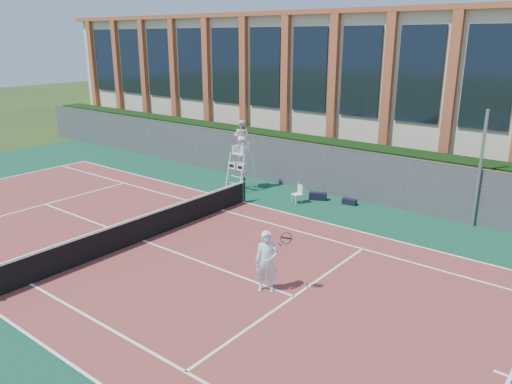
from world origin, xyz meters
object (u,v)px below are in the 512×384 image
Objects in this scene: umpire_chair at (242,138)px; plastic_chair at (298,192)px; steel_pole at (480,170)px; tennis_player at (267,261)px.

umpire_chair reaches higher than plastic_chair.
steel_pole is 2.48× the size of tennis_player.
tennis_player is (3.65, -7.09, 0.45)m from plastic_chair.
umpire_chair reaches higher than tennis_player.
tennis_player is at bearing -109.07° from steel_pole.
plastic_chair is 0.45× the size of tennis_player.
steel_pole is 10.13m from umpire_chair.
tennis_player is (6.92, -7.22, -1.49)m from umpire_chair.
umpire_chair is at bearing 177.79° from plastic_chair.
tennis_player reaches higher than plastic_chair.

